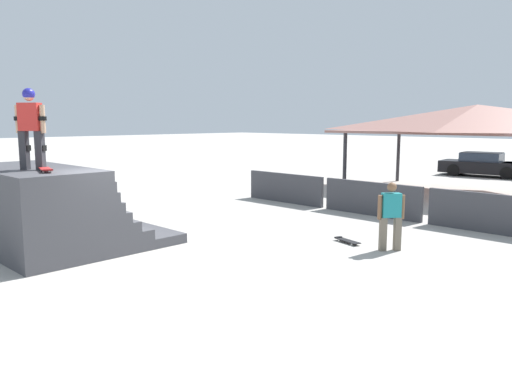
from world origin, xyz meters
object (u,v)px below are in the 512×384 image
Objects in this scene: bystander_walking at (391,213)px; skateboard_on_ground at (347,240)px; parked_car_black at (483,165)px; skater_on_deck at (30,123)px; skateboard_on_deck at (46,169)px.

skateboard_on_ground is (-1.11, -0.09, -0.81)m from bystander_walking.
bystander_walking is 1.99× the size of skateboard_on_ground.
skateboard_on_ground is 17.56m from parked_car_black.
skater_on_deck reaches higher than bystander_walking.
skateboard_on_ground is at bearing -86.65° from parked_car_black.
skater_on_deck is 23.08m from parked_car_black.
skater_on_deck is at bearing -99.66° from parked_car_black.
skater_on_deck is 2.20× the size of skateboard_on_ground.
parked_car_black reaches higher than skateboard_on_ground.
skater_on_deck is 1.13m from skateboard_on_deck.
skater_on_deck is at bearing 67.49° from skateboard_on_ground.
parked_car_black is (0.40, 22.94, -1.34)m from skateboard_on_deck.
skateboard_on_deck is at bearing 0.78° from bystander_walking.
skateboard_on_deck is 0.53× the size of bystander_walking.
skateboard_on_deck is at bearing -36.10° from skater_on_deck.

